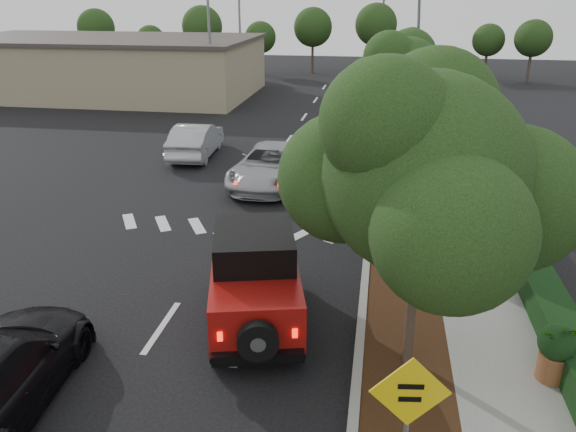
# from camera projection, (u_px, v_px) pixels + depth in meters

# --- Properties ---
(ground) EXTENTS (120.00, 120.00, 0.00)m
(ground) POSITION_uv_depth(u_px,v_px,m) (162.00, 327.00, 13.10)
(ground) COLOR black
(ground) RESTS_ON ground
(curb) EXTENTS (0.20, 70.00, 0.15)m
(curb) POSITION_uv_depth(u_px,v_px,m) (373.00, 178.00, 23.35)
(curb) COLOR #9E9B93
(curb) RESTS_ON ground
(planting_strip) EXTENTS (1.80, 70.00, 0.12)m
(planting_strip) POSITION_uv_depth(u_px,v_px,m) (398.00, 179.00, 23.20)
(planting_strip) COLOR black
(planting_strip) RESTS_ON ground
(sidewalk) EXTENTS (2.00, 70.00, 0.12)m
(sidewalk) POSITION_uv_depth(u_px,v_px,m) (445.00, 182.00, 22.91)
(sidewalk) COLOR gray
(sidewalk) RESTS_ON ground
(hedge) EXTENTS (0.80, 70.00, 0.80)m
(hedge) POSITION_uv_depth(u_px,v_px,m) (482.00, 176.00, 22.57)
(hedge) COLOR black
(hedge) RESTS_ON ground
(commercial_building) EXTENTS (22.00, 12.00, 4.00)m
(commercial_building) POSITION_uv_depth(u_px,v_px,m) (105.00, 67.00, 42.27)
(commercial_building) COLOR #9B8F6B
(commercial_building) RESTS_ON ground
(transmission_tower) EXTENTS (7.00, 4.00, 28.00)m
(transmission_tower) POSITION_uv_depth(u_px,v_px,m) (397.00, 70.00, 56.12)
(transmission_tower) COLOR slate
(transmission_tower) RESTS_ON ground
(street_tree_near) EXTENTS (3.80, 3.80, 5.92)m
(street_tree_near) POSITION_uv_depth(u_px,v_px,m) (406.00, 365.00, 11.78)
(street_tree_near) COLOR black
(street_tree_near) RESTS_ON ground
(street_tree_mid) EXTENTS (3.20, 3.20, 5.32)m
(street_tree_mid) POSITION_uv_depth(u_px,v_px,m) (400.00, 233.00, 18.19)
(street_tree_mid) COLOR black
(street_tree_mid) RESTS_ON ground
(street_tree_far) EXTENTS (3.40, 3.40, 5.62)m
(street_tree_far) POSITION_uv_depth(u_px,v_px,m) (397.00, 174.00, 24.14)
(street_tree_far) COLOR black
(street_tree_far) RESTS_ON ground
(light_pole_a) EXTENTS (2.00, 0.22, 9.00)m
(light_pole_a) POSITION_uv_depth(u_px,v_px,m) (213.00, 108.00, 37.90)
(light_pole_a) COLOR slate
(light_pole_a) RESTS_ON ground
(light_pole_b) EXTENTS (2.00, 0.22, 9.00)m
(light_pole_b) POSITION_uv_depth(u_px,v_px,m) (241.00, 81.00, 49.04)
(light_pole_b) COLOR slate
(light_pole_b) RESTS_ON ground
(red_jeep) EXTENTS (2.85, 4.59, 2.25)m
(red_jeep) POSITION_uv_depth(u_px,v_px,m) (255.00, 276.00, 13.01)
(red_jeep) COLOR black
(red_jeep) RESTS_ON ground
(silver_suv_ahead) EXTENTS (2.97, 5.76, 1.55)m
(silver_suv_ahead) POSITION_uv_depth(u_px,v_px,m) (271.00, 165.00, 22.61)
(silver_suv_ahead) COLOR #A9ABB1
(silver_suv_ahead) RESTS_ON ground
(silver_sedan_oncoming) EXTENTS (1.98, 4.87, 1.57)m
(silver_sedan_oncoming) POSITION_uv_depth(u_px,v_px,m) (196.00, 140.00, 26.44)
(silver_sedan_oncoming) COLOR #B0B1B8
(silver_sedan_oncoming) RESTS_ON ground
(parked_suv) EXTENTS (4.19, 2.79, 1.32)m
(parked_suv) POSITION_uv_depth(u_px,v_px,m) (179.00, 95.00, 38.65)
(parked_suv) COLOR #B4B6BD
(parked_suv) RESTS_ON ground
(speed_hump_sign) EXTENTS (1.16, 0.18, 2.48)m
(speed_hump_sign) POSITION_uv_depth(u_px,v_px,m) (408.00, 409.00, 8.04)
(speed_hump_sign) COLOR slate
(speed_hump_sign) RESTS_ON ground
(terracotta_planter) EXTENTS (0.73, 0.73, 1.28)m
(terracotta_planter) POSITION_uv_depth(u_px,v_px,m) (556.00, 347.00, 10.90)
(terracotta_planter) COLOR brown
(terracotta_planter) RESTS_ON ground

